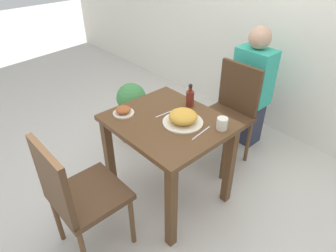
{
  "coord_description": "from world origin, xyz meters",
  "views": [
    {
      "loc": [
        1.31,
        -1.2,
        1.85
      ],
      "look_at": [
        0.0,
        0.0,
        0.67
      ],
      "focal_mm": 32.0,
      "sensor_mm": 36.0,
      "label": 1
    }
  ],
  "objects_px": {
    "chair_near": "(76,193)",
    "chair_far": "(229,110)",
    "person_figure": "(251,89)",
    "side_plate": "(123,111)",
    "potted_plant_left": "(132,111)",
    "sauce_bottle": "(190,98)",
    "drink_cup": "(222,124)",
    "food_plate": "(183,118)"
  },
  "relations": [
    {
      "from": "chair_far",
      "to": "side_plate",
      "type": "height_order",
      "value": "chair_far"
    },
    {
      "from": "chair_near",
      "to": "potted_plant_left",
      "type": "bearing_deg",
      "value": -50.95
    },
    {
      "from": "chair_far",
      "to": "person_figure",
      "type": "distance_m",
      "value": 0.39
    },
    {
      "from": "chair_near",
      "to": "person_figure",
      "type": "relative_size",
      "value": 0.78
    },
    {
      "from": "chair_near",
      "to": "side_plate",
      "type": "relative_size",
      "value": 5.88
    },
    {
      "from": "potted_plant_left",
      "to": "person_figure",
      "type": "xyz_separation_m",
      "value": [
        0.8,
        0.83,
        0.26
      ]
    },
    {
      "from": "sauce_bottle",
      "to": "potted_plant_left",
      "type": "relative_size",
      "value": 0.3
    },
    {
      "from": "side_plate",
      "to": "sauce_bottle",
      "type": "height_order",
      "value": "sauce_bottle"
    },
    {
      "from": "chair_near",
      "to": "sauce_bottle",
      "type": "height_order",
      "value": "chair_near"
    },
    {
      "from": "chair_far",
      "to": "person_figure",
      "type": "bearing_deg",
      "value": 96.51
    },
    {
      "from": "side_plate",
      "to": "sauce_bottle",
      "type": "bearing_deg",
      "value": 61.31
    },
    {
      "from": "sauce_bottle",
      "to": "person_figure",
      "type": "bearing_deg",
      "value": 90.32
    },
    {
      "from": "drink_cup",
      "to": "chair_near",
      "type": "bearing_deg",
      "value": -109.36
    },
    {
      "from": "side_plate",
      "to": "food_plate",
      "type": "bearing_deg",
      "value": 31.68
    },
    {
      "from": "food_plate",
      "to": "chair_far",
      "type": "bearing_deg",
      "value": 98.05
    },
    {
      "from": "drink_cup",
      "to": "potted_plant_left",
      "type": "relative_size",
      "value": 0.14
    },
    {
      "from": "chair_near",
      "to": "side_plate",
      "type": "bearing_deg",
      "value": -64.02
    },
    {
      "from": "person_figure",
      "to": "side_plate",
      "type": "bearing_deg",
      "value": -100.34
    },
    {
      "from": "chair_near",
      "to": "sauce_bottle",
      "type": "distance_m",
      "value": 1.05
    },
    {
      "from": "chair_near",
      "to": "side_plate",
      "type": "height_order",
      "value": "chair_near"
    },
    {
      "from": "side_plate",
      "to": "chair_far",
      "type": "bearing_deg",
      "value": 72.91
    },
    {
      "from": "chair_far",
      "to": "sauce_bottle",
      "type": "xyz_separation_m",
      "value": [
        -0.04,
        -0.47,
        0.27
      ]
    },
    {
      "from": "food_plate",
      "to": "sauce_bottle",
      "type": "xyz_separation_m",
      "value": [
        -0.14,
        0.21,
        0.03
      ]
    },
    {
      "from": "food_plate",
      "to": "side_plate",
      "type": "height_order",
      "value": "food_plate"
    },
    {
      "from": "sauce_bottle",
      "to": "potted_plant_left",
      "type": "bearing_deg",
      "value": 178.34
    },
    {
      "from": "drink_cup",
      "to": "person_figure",
      "type": "xyz_separation_m",
      "value": [
        -0.37,
        0.93,
        -0.19
      ]
    },
    {
      "from": "drink_cup",
      "to": "sauce_bottle",
      "type": "bearing_deg",
      "value": 169.39
    },
    {
      "from": "chair_far",
      "to": "food_plate",
      "type": "height_order",
      "value": "chair_far"
    },
    {
      "from": "chair_near",
      "to": "chair_far",
      "type": "xyz_separation_m",
      "value": [
        0.01,
        1.48,
        0.0
      ]
    },
    {
      "from": "chair_near",
      "to": "chair_far",
      "type": "bearing_deg",
      "value": -90.19
    },
    {
      "from": "chair_near",
      "to": "food_plate",
      "type": "height_order",
      "value": "chair_near"
    },
    {
      "from": "chair_far",
      "to": "sauce_bottle",
      "type": "distance_m",
      "value": 0.55
    },
    {
      "from": "potted_plant_left",
      "to": "food_plate",
      "type": "bearing_deg",
      "value": -13.9
    },
    {
      "from": "sauce_bottle",
      "to": "side_plate",
      "type": "bearing_deg",
      "value": -118.69
    },
    {
      "from": "side_plate",
      "to": "potted_plant_left",
      "type": "bearing_deg",
      "value": 140.33
    },
    {
      "from": "chair_far",
      "to": "side_plate",
      "type": "distance_m",
      "value": 0.98
    },
    {
      "from": "drink_cup",
      "to": "chair_far",
      "type": "bearing_deg",
      "value": 121.03
    },
    {
      "from": "chair_far",
      "to": "chair_near",
      "type": "bearing_deg",
      "value": -90.19
    },
    {
      "from": "chair_far",
      "to": "food_plate",
      "type": "distance_m",
      "value": 0.73
    },
    {
      "from": "food_plate",
      "to": "potted_plant_left",
      "type": "bearing_deg",
      "value": 166.1
    },
    {
      "from": "side_plate",
      "to": "sauce_bottle",
      "type": "distance_m",
      "value": 0.51
    },
    {
      "from": "chair_near",
      "to": "food_plate",
      "type": "xyz_separation_m",
      "value": [
        0.1,
        0.8,
        0.25
      ]
    }
  ]
}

